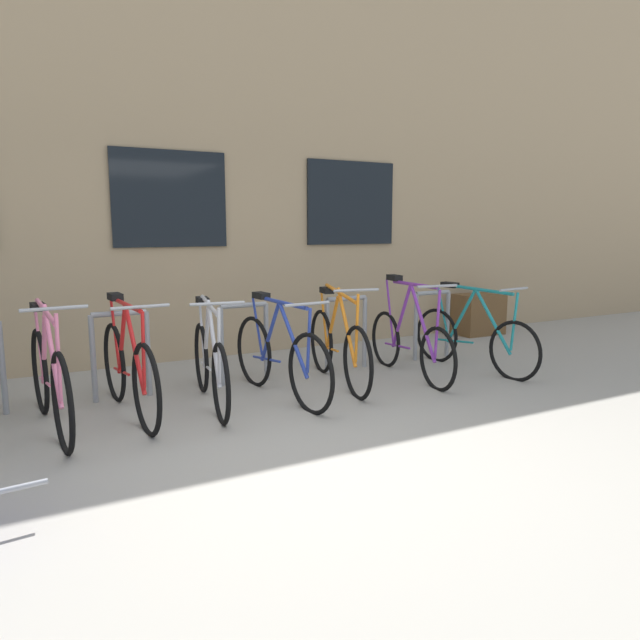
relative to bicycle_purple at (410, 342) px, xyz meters
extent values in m
plane|color=#9E998E|center=(-2.01, -1.32, -0.37)|extent=(42.00, 42.00, 0.00)
cube|color=tan|center=(-2.01, 5.04, 2.91)|extent=(28.00, 6.32, 6.57)
cube|color=black|center=(-2.01, 1.86, 1.51)|extent=(1.30, 0.04, 1.08)
cube|color=black|center=(0.39, 1.86, 1.51)|extent=(1.30, 0.04, 1.08)
cylinder|color=gray|center=(-3.80, 0.58, 0.02)|extent=(0.05, 0.05, 0.80)
cylinder|color=gray|center=(-3.08, 0.58, 0.02)|extent=(0.05, 0.05, 0.80)
cylinder|color=gray|center=(-2.60, 0.58, 0.02)|extent=(0.05, 0.05, 0.80)
cylinder|color=gray|center=(-2.84, 0.58, 0.42)|extent=(0.48, 0.05, 0.05)
cylinder|color=gray|center=(-1.88, 0.58, 0.02)|extent=(0.05, 0.05, 0.80)
cylinder|color=gray|center=(-1.40, 0.58, 0.02)|extent=(0.05, 0.05, 0.80)
cylinder|color=gray|center=(-1.64, 0.58, 0.42)|extent=(0.48, 0.05, 0.05)
cylinder|color=gray|center=(-0.68, 0.58, 0.02)|extent=(0.05, 0.05, 0.80)
cylinder|color=gray|center=(-0.20, 0.58, 0.02)|extent=(0.05, 0.05, 0.80)
cylinder|color=gray|center=(-0.44, 0.58, 0.42)|extent=(0.48, 0.05, 0.05)
cylinder|color=gray|center=(0.52, 0.58, 0.02)|extent=(0.05, 0.05, 0.80)
cylinder|color=gray|center=(1.00, 0.58, 0.02)|extent=(0.05, 0.05, 0.80)
cylinder|color=gray|center=(0.76, 0.58, 0.42)|extent=(0.48, 0.05, 0.05)
torus|color=black|center=(0.06, 0.54, -0.07)|extent=(0.12, 0.64, 0.64)
torus|color=black|center=(-0.06, -0.54, -0.07)|extent=(0.12, 0.64, 0.64)
cylinder|color=#722D99|center=(-0.03, -0.25, 0.24)|extent=(0.10, 0.52, 0.74)
cylinder|color=#722D99|center=(0.02, 0.18, 0.25)|extent=(0.08, 0.40, 0.75)
cylinder|color=#722D99|center=(-0.01, -0.07, 0.61)|extent=(0.14, 0.86, 0.05)
cylinder|color=#722D99|center=(0.03, 0.27, -0.10)|extent=(0.09, 0.54, 0.07)
cylinder|color=#722D99|center=(0.05, 0.45, 0.27)|extent=(0.05, 0.20, 0.70)
cylinder|color=#722D99|center=(-0.06, -0.52, 0.27)|extent=(0.04, 0.08, 0.68)
cube|color=black|center=(0.04, 0.36, 0.65)|extent=(0.12, 0.21, 0.06)
cylinder|color=gray|center=(-0.06, -0.49, 0.64)|extent=(0.44, 0.08, 0.03)
torus|color=black|center=(-2.10, 0.53, -0.06)|extent=(0.13, 0.68, 0.68)
torus|color=black|center=(-2.24, -0.47, -0.06)|extent=(0.13, 0.68, 0.68)
cylinder|color=#B7B7BC|center=(-2.20, -0.20, 0.23)|extent=(0.10, 0.48, 0.69)
cylinder|color=#B7B7BC|center=(-2.15, 0.19, 0.20)|extent=(0.09, 0.36, 0.62)
cylinder|color=#B7B7BC|center=(-2.18, -0.04, 0.53)|extent=(0.14, 0.78, 0.10)
cylinder|color=#B7B7BC|center=(-2.14, 0.28, -0.08)|extent=(0.09, 0.51, 0.07)
cylinder|color=#B7B7BC|center=(-2.11, 0.44, 0.22)|extent=(0.05, 0.20, 0.56)
cylinder|color=#B7B7BC|center=(-2.24, -0.45, 0.25)|extent=(0.04, 0.08, 0.62)
cube|color=black|center=(-2.13, 0.35, 0.53)|extent=(0.13, 0.21, 0.06)
cylinder|color=gray|center=(-2.23, -0.43, 0.59)|extent=(0.44, 0.09, 0.03)
torus|color=black|center=(0.74, 0.45, -0.07)|extent=(0.12, 0.64, 0.64)
torus|color=black|center=(0.88, -0.63, -0.07)|extent=(0.12, 0.64, 0.64)
cylinder|color=teal|center=(0.84, -0.34, 0.21)|extent=(0.10, 0.53, 0.68)
cylinder|color=teal|center=(0.78, 0.09, 0.20)|extent=(0.09, 0.40, 0.65)
cylinder|color=teal|center=(0.82, -0.15, 0.53)|extent=(0.14, 0.86, 0.06)
cylinder|color=teal|center=(0.77, 0.18, -0.10)|extent=(0.09, 0.55, 0.07)
cylinder|color=teal|center=(0.75, 0.37, 0.22)|extent=(0.05, 0.20, 0.60)
cylinder|color=teal|center=(0.87, -0.61, 0.23)|extent=(0.04, 0.08, 0.61)
cube|color=black|center=(0.76, 0.28, 0.55)|extent=(0.12, 0.21, 0.06)
cylinder|color=gray|center=(0.87, -0.58, 0.57)|extent=(0.44, 0.08, 0.03)
torus|color=black|center=(-1.58, 0.48, -0.04)|extent=(0.10, 0.71, 0.71)
torus|color=black|center=(-1.48, -0.59, -0.04)|extent=(0.10, 0.71, 0.71)
cylinder|color=#233893|center=(-1.51, -0.30, 0.22)|extent=(0.08, 0.51, 0.64)
cylinder|color=#233893|center=(-1.55, 0.12, 0.21)|extent=(0.07, 0.39, 0.62)
cylinder|color=#233893|center=(-1.52, -0.12, 0.52)|extent=(0.11, 0.84, 0.05)
cylinder|color=#233893|center=(-1.55, 0.21, -0.06)|extent=(0.07, 0.54, 0.07)
cylinder|color=#233893|center=(-1.57, 0.39, 0.24)|extent=(0.04, 0.20, 0.56)
cylinder|color=#233893|center=(-1.49, -0.56, 0.24)|extent=(0.03, 0.08, 0.57)
cube|color=black|center=(-1.56, 0.30, 0.55)|extent=(0.12, 0.21, 0.06)
cylinder|color=gray|center=(-1.49, -0.54, 0.56)|extent=(0.44, 0.06, 0.03)
torus|color=black|center=(-2.90, 0.59, -0.03)|extent=(0.09, 0.73, 0.73)
torus|color=black|center=(-2.83, -0.46, -0.03)|extent=(0.09, 0.73, 0.73)
cylinder|color=red|center=(-2.85, -0.17, 0.25)|extent=(0.07, 0.51, 0.68)
cylinder|color=red|center=(-2.87, 0.24, 0.24)|extent=(0.06, 0.38, 0.67)
cylinder|color=red|center=(-2.86, 0.00, 0.57)|extent=(0.09, 0.82, 0.04)
cylinder|color=red|center=(-2.88, 0.33, -0.06)|extent=(0.06, 0.53, 0.08)
cylinder|color=red|center=(-2.89, 0.50, 0.27)|extent=(0.04, 0.20, 0.60)
cylinder|color=red|center=(-2.83, -0.43, 0.27)|extent=(0.03, 0.08, 0.60)
cube|color=black|center=(-2.89, 0.41, 0.60)|extent=(0.11, 0.21, 0.06)
cylinder|color=gray|center=(-2.83, -0.41, 0.60)|extent=(0.44, 0.05, 0.03)
torus|color=black|center=(-0.72, 0.64, -0.04)|extent=(0.16, 0.70, 0.70)
torus|color=black|center=(-0.90, -0.41, -0.04)|extent=(0.16, 0.70, 0.70)
cylinder|color=orange|center=(-0.85, -0.13, 0.25)|extent=(0.13, 0.51, 0.71)
cylinder|color=orange|center=(-0.78, 0.29, 0.21)|extent=(0.10, 0.39, 0.62)
cylinder|color=orange|center=(-0.82, 0.05, 0.55)|extent=(0.18, 0.84, 0.12)
cylinder|color=orange|center=(-0.76, 0.38, -0.07)|extent=(0.12, 0.53, 0.07)
cylinder|color=orange|center=(-0.73, 0.55, 0.23)|extent=(0.06, 0.20, 0.56)
cylinder|color=orange|center=(-0.90, -0.39, 0.28)|extent=(0.04, 0.08, 0.64)
cube|color=black|center=(-0.75, 0.47, 0.54)|extent=(0.13, 0.21, 0.06)
cylinder|color=gray|center=(-0.89, -0.37, 0.63)|extent=(0.44, 0.10, 0.03)
torus|color=black|center=(-3.52, 0.51, -0.02)|extent=(0.10, 0.74, 0.74)
torus|color=black|center=(-3.42, -0.55, -0.02)|extent=(0.10, 0.74, 0.74)
cylinder|color=pink|center=(-3.45, -0.26, 0.27)|extent=(0.08, 0.52, 0.71)
cylinder|color=pink|center=(-3.49, 0.16, 0.23)|extent=(0.07, 0.39, 0.62)
cylinder|color=pink|center=(-3.46, -0.08, 0.57)|extent=(0.11, 0.84, 0.12)
cylinder|color=pink|center=(-3.49, 0.25, -0.05)|extent=(0.07, 0.54, 0.08)
cylinder|color=pink|center=(-3.51, 0.42, 0.25)|extent=(0.04, 0.20, 0.56)
cylinder|color=pink|center=(-3.43, -0.53, 0.29)|extent=(0.03, 0.08, 0.64)
cube|color=black|center=(-3.50, 0.33, 0.56)|extent=(0.12, 0.21, 0.06)
cylinder|color=gray|center=(-3.43, -0.50, 0.64)|extent=(0.44, 0.06, 0.03)
cube|color=brown|center=(2.41, 1.53, -0.07)|extent=(0.70, 0.44, 0.60)
camera|label=1|loc=(-3.68, -4.87, 1.19)|focal=32.61mm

